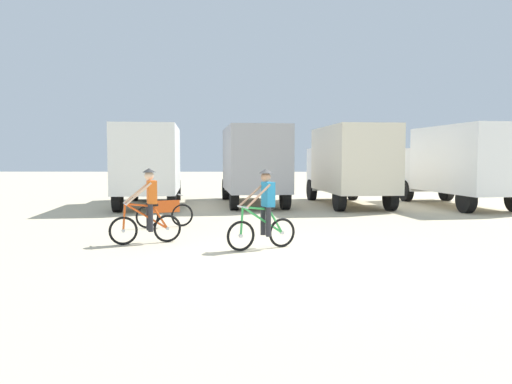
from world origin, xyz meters
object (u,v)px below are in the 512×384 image
Objects in this scene: box_truck_cream_rv at (349,162)px; cyclist_cowboy_hat at (264,212)px; box_truck_avon_van at (459,162)px; bicycle_spare at (165,214)px; box_truck_grey_hauler at (253,162)px; box_truck_white_box at (150,162)px; cyclist_orange_shirt at (148,209)px.

cyclist_cowboy_hat is at bearing -109.46° from box_truck_cream_rv.
box_truck_cream_rv and box_truck_avon_van have the same top height.
cyclist_cowboy_hat is 4.53m from bicycle_spare.
box_truck_grey_hauler is 1.00× the size of box_truck_cream_rv.
box_truck_white_box is at bearing 106.69° from bicycle_spare.
cyclist_cowboy_hat is at bearing -13.42° from cyclist_orange_shirt.
box_truck_grey_hauler is 8.70m from box_truck_avon_van.
box_truck_avon_van is (8.66, -0.82, 0.00)m from box_truck_grey_hauler.
box_truck_avon_van is (4.53, -0.49, 0.00)m from box_truck_cream_rv.
cyclist_cowboy_hat reaches higher than bicycle_spare.
box_truck_white_box reaches higher than cyclist_orange_shirt.
box_truck_white_box is at bearing 116.31° from cyclist_cowboy_hat.
box_truck_avon_van reaches higher than cyclist_orange_shirt.
box_truck_white_box is at bearing -177.34° from box_truck_cream_rv.
box_truck_grey_hauler is at bearing 9.45° from box_truck_white_box.
box_truck_avon_van is 3.87× the size of cyclist_cowboy_hat.
box_truck_cream_rv reaches higher than bicycle_spare.
box_truck_grey_hauler reaches higher than bicycle_spare.
box_truck_avon_van is at bearing 39.74° from cyclist_orange_shirt.
cyclist_orange_shirt is at bearing -86.99° from bicycle_spare.
box_truck_grey_hauler is 10.24m from cyclist_orange_shirt.
bicycle_spare is at bearing -73.31° from box_truck_white_box.
box_truck_cream_rv is 4.38× the size of bicycle_spare.
bicycle_spare is (1.94, -6.45, -1.48)m from box_truck_white_box.
cyclist_orange_shirt is at bearing -103.00° from box_truck_grey_hauler.
cyclist_cowboy_hat is (-3.63, -10.27, -1.03)m from box_truck_cream_rv.
box_truck_cream_rv is 4.55m from box_truck_avon_van.
box_truck_grey_hauler is at bearing 71.25° from bicycle_spare.
box_truck_grey_hauler and box_truck_cream_rv have the same top height.
cyclist_orange_shirt is (2.08, -9.20, -1.03)m from box_truck_white_box.
box_truck_cream_rv is at bearing 70.54° from cyclist_cowboy_hat.
box_truck_cream_rv is 0.99× the size of box_truck_avon_van.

